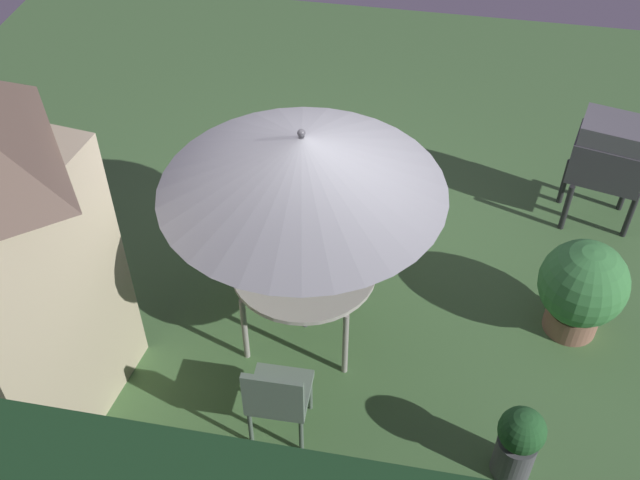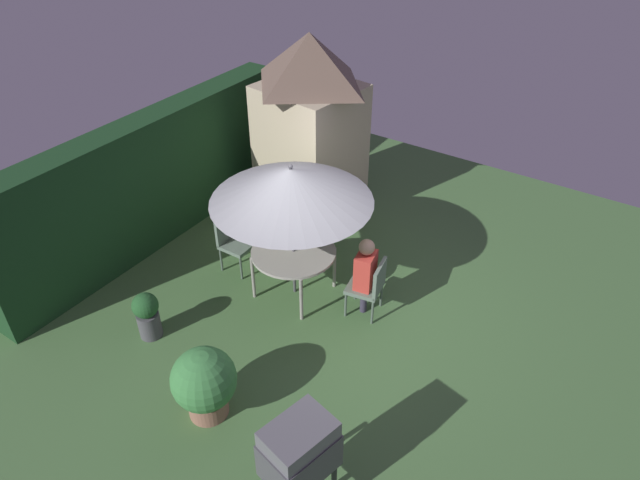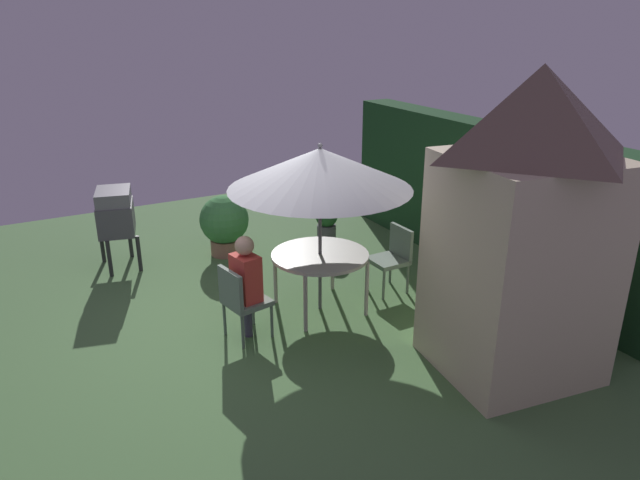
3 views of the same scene
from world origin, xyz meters
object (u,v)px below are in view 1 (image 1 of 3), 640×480
Objects in this scene: patio_table at (304,272)px; chair_near_shed at (306,198)px; bbq_grill at (611,153)px; person_in_red at (306,182)px; patio_umbrella at (302,164)px; potted_plant_by_grill at (582,287)px; chair_far_side at (277,396)px; potted_plant_by_shed at (518,442)px.

chair_near_shed is (0.22, -1.16, -0.18)m from patio_table.
person_in_red is at bearing 17.67° from bbq_grill.
person_in_red is (0.20, -1.08, -1.08)m from patio_umbrella.
potted_plant_by_grill is 2.65m from person_in_red.
patio_table is at bearing 10.26° from potted_plant_by_grill.
person_in_red reaches higher than patio_table.
person_in_red is at bearing -14.26° from potted_plant_by_grill.
potted_plant_by_grill is (-2.35, -0.43, -0.18)m from patio_table.
patio_table is at bearing 100.68° from chair_near_shed.
chair_far_side is 2.81m from potted_plant_by_grill.
chair_far_side is at bearing 95.77° from person_in_red.
bbq_grill is 1.68× the size of potted_plant_by_shed.
patio_table is 1.19m from chair_near_shed.
potted_plant_by_grill is 0.76× the size of person_in_red.
potted_plant_by_grill is at bearing 165.74° from person_in_red.
potted_plant_by_grill is at bearing 164.08° from chair_near_shed.
potted_plant_by_shed is 3.02m from person_in_red.
person_in_red is at bearing 100.68° from chair_near_shed.
patio_umbrella reaches higher than bbq_grill.
bbq_grill is 1.25× the size of potted_plant_by_grill.
patio_table reaches higher than potted_plant_by_shed.
potted_plant_by_shed is 1.63m from potted_plant_by_grill.
potted_plant_by_grill is (-2.33, -1.57, 0.01)m from chair_far_side.
patio_umbrella is 3.46m from bbq_grill.
person_in_red reaches higher than potted_plant_by_grill.
patio_umbrella is 2.48× the size of chair_far_side.
potted_plant_by_shed is (-2.06, 2.28, -0.14)m from chair_near_shed.
chair_near_shed is (2.86, 0.82, -0.33)m from bbq_grill.
chair_near_shed is 0.71× the size of person_in_red.
chair_near_shed is 0.94× the size of potted_plant_by_grill.
patio_table is at bearing -97.13° from patio_umbrella.
chair_far_side is at bearing 95.95° from chair_near_shed.
patio_umbrella is 2.48× the size of chair_near_shed.
patio_umbrella is 1.53m from person_in_red.
potted_plant_by_shed is (-1.84, 1.12, -1.48)m from patio_umbrella.
potted_plant_by_shed is (0.81, 3.10, -0.46)m from bbq_grill.
potted_plant_by_grill reaches higher than patio_table.
patio_table is 1.72× the size of potted_plant_by_shed.
chair_near_shed is 1.26× the size of potted_plant_by_shed.
patio_umbrella is at bearing 100.68° from person_in_red.
chair_far_side is at bearing 91.07° from patio_umbrella.
potted_plant_by_shed is at bearing 132.06° from chair_near_shed.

